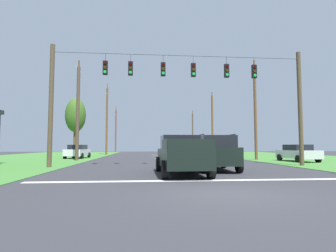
{
  "coord_description": "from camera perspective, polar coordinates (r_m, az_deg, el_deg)",
  "views": [
    {
      "loc": [
        -2.49,
        -8.16,
        1.42
      ],
      "look_at": [
        -0.66,
        12.32,
        2.89
      ],
      "focal_mm": 29.46,
      "sensor_mm": 36.0,
      "label": 1
    }
  ],
  "objects": [
    {
      "name": "tree_roadside_right",
      "position": [
        37.11,
        -18.6,
        2.03
      ],
      "size": [
        2.55,
        2.55,
        7.48
      ],
      "color": "brown",
      "rests_on": "ground"
    },
    {
      "name": "overhead_signal_span",
      "position": [
        19.12,
        2.57,
        5.91
      ],
      "size": [
        17.58,
        0.31,
        8.2
      ],
      "color": "brown",
      "rests_on": "ground"
    },
    {
      "name": "lane_dash_3",
      "position": [
        39.49,
        -1.49,
        -6.15
      ],
      "size": [
        2.5,
        0.15,
        0.01
      ],
      "primitive_type": "cube",
      "rotation": [
        0.0,
        0.0,
        1.57
      ],
      "color": "white",
      "rests_on": "ground"
    },
    {
      "name": "utility_pole_mid_right",
      "position": [
        29.44,
        17.61,
        2.95
      ],
      "size": [
        0.29,
        1.85,
        10.22
      ],
      "color": "brown",
      "rests_on": "ground"
    },
    {
      "name": "distant_car_crossing_white",
      "position": [
        32.54,
        -18.19,
        -5.0
      ],
      "size": [
        2.26,
        4.41,
        1.52
      ],
      "color": "silver",
      "rests_on": "ground"
    },
    {
      "name": "lane_dash_1",
      "position": [
        25.0,
        0.63,
        -7.34
      ],
      "size": [
        2.5,
        0.15,
        0.01
      ],
      "primitive_type": "cube",
      "rotation": [
        0.0,
        0.0,
        1.57
      ],
      "color": "white",
      "rests_on": "ground"
    },
    {
      "name": "utility_pole_distant_left",
      "position": [
        62.07,
        -10.75,
        -0.71
      ],
      "size": [
        0.3,
        1.86,
        10.13
      ],
      "color": "brown",
      "rests_on": "ground"
    },
    {
      "name": "distant_car_far_parked",
      "position": [
        27.18,
        3.36,
        -5.42
      ],
      "size": [
        4.38,
        2.18,
        1.52
      ],
      "color": "silver",
      "rests_on": "ground"
    },
    {
      "name": "utility_pole_distant_right",
      "position": [
        45.25,
        -12.54,
        1.43
      ],
      "size": [
        0.3,
        1.74,
        11.46
      ],
      "color": "brown",
      "rests_on": "ground"
    },
    {
      "name": "utility_pole_near_left",
      "position": [
        61.85,
        5.13,
        -1.16
      ],
      "size": [
        0.3,
        1.78,
        9.29
      ],
      "color": "brown",
      "rests_on": "ground"
    },
    {
      "name": "utility_pole_far_right",
      "position": [
        45.66,
        9.17,
        0.43
      ],
      "size": [
        0.3,
        1.68,
        10.27
      ],
      "color": "brown",
      "rests_on": "ground"
    },
    {
      "name": "lane_dash_2",
      "position": [
        30.92,
        -0.48,
        -6.72
      ],
      "size": [
        2.5,
        0.15,
        0.01
      ],
      "primitive_type": "cube",
      "rotation": [
        0.0,
        0.0,
        1.57
      ],
      "color": "white",
      "rests_on": "ground"
    },
    {
      "name": "stop_bar_stripe",
      "position": [
        11.56,
        7.53,
        -11.09
      ],
      "size": [
        14.28,
        0.45,
        0.01
      ],
      "primitive_type": "cube",
      "color": "white",
      "rests_on": "ground"
    },
    {
      "name": "ground_plane",
      "position": [
        8.65,
        12.05,
        -13.45
      ],
      "size": [
        120.0,
        120.0,
        0.0
      ],
      "primitive_type": "plane",
      "color": "#333338"
    },
    {
      "name": "distant_car_oncoming",
      "position": [
        27.0,
        25.25,
        -5.04
      ],
      "size": [
        2.23,
        4.4,
        1.52
      ],
      "color": "silver",
      "rests_on": "ground"
    },
    {
      "name": "lane_dash_4",
      "position": [
        44.4,
        -1.89,
        -5.92
      ],
      "size": [
        2.5,
        0.15,
        0.01
      ],
      "primitive_type": "cube",
      "rotation": [
        0.0,
        0.0,
        1.57
      ],
      "color": "white",
      "rests_on": "ground"
    },
    {
      "name": "suv_black",
      "position": [
        16.29,
        9.46,
        -5.3
      ],
      "size": [
        2.34,
        4.86,
        2.05
      ],
      "color": "black",
      "rests_on": "ground"
    },
    {
      "name": "utility_pole_far_left",
      "position": [
        27.85,
        -18.16,
        2.81
      ],
      "size": [
        0.32,
        1.77,
        9.72
      ],
      "color": "brown",
      "rests_on": "ground"
    },
    {
      "name": "lane_dash_0",
      "position": [
        17.44,
        3.17,
        -8.75
      ],
      "size": [
        2.5,
        0.15,
        0.01
      ],
      "primitive_type": "cube",
      "rotation": [
        0.0,
        0.0,
        1.57
      ],
      "color": "white",
      "rests_on": "ground"
    },
    {
      "name": "pickup_truck",
      "position": [
        13.84,
        2.75,
        -5.97
      ],
      "size": [
        2.35,
        5.43,
        1.95
      ],
      "color": "black",
      "rests_on": "ground"
    }
  ]
}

